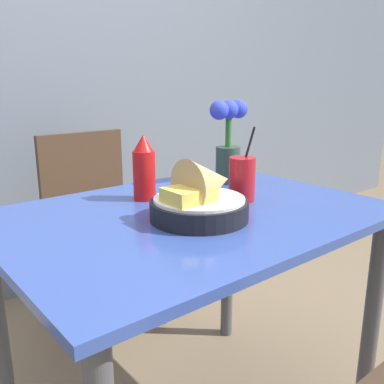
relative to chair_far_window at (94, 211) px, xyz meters
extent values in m
cube|color=slate|center=(-0.11, 0.42, 0.80)|extent=(7.00, 0.06, 2.60)
cube|color=#334C9E|center=(-0.11, -0.83, 0.21)|extent=(1.03, 0.75, 0.02)
cylinder|color=#4C4C51|center=(0.34, -1.15, -0.15)|extent=(0.05, 0.05, 0.70)
cylinder|color=#4C4C51|center=(-0.57, -0.52, -0.15)|extent=(0.05, 0.05, 0.70)
cylinder|color=#4C4C51|center=(0.34, -0.52, -0.15)|extent=(0.05, 0.05, 0.70)
cylinder|color=#473323|center=(-0.18, -0.28, -0.30)|extent=(0.03, 0.03, 0.41)
cylinder|color=#473323|center=(0.18, -0.28, -0.30)|extent=(0.03, 0.03, 0.41)
cylinder|color=#473323|center=(-0.18, 0.08, -0.30)|extent=(0.03, 0.03, 0.41)
cylinder|color=#473323|center=(0.18, 0.08, -0.30)|extent=(0.03, 0.03, 0.41)
cube|color=#473323|center=(0.00, -0.10, -0.08)|extent=(0.40, 0.40, 0.02)
cube|color=#473323|center=(0.00, 0.09, 0.14)|extent=(0.40, 0.03, 0.42)
cylinder|color=black|center=(-0.14, -0.90, 0.25)|extent=(0.25, 0.25, 0.05)
cylinder|color=white|center=(-0.14, -0.90, 0.28)|extent=(0.23, 0.23, 0.01)
cone|color=tan|center=(-0.11, -0.90, 0.32)|extent=(0.14, 0.14, 0.14)
cube|color=#E5C14C|center=(-0.19, -0.92, 0.30)|extent=(0.11, 0.09, 0.04)
cylinder|color=red|center=(-0.15, -0.65, 0.30)|extent=(0.07, 0.07, 0.15)
cone|color=red|center=(-0.15, -0.65, 0.40)|extent=(0.06, 0.06, 0.05)
cylinder|color=red|center=(0.07, -0.85, 0.29)|extent=(0.08, 0.08, 0.13)
cylinder|color=black|center=(0.07, -0.85, 0.28)|extent=(0.07, 0.07, 0.11)
cylinder|color=black|center=(0.08, -0.85, 0.35)|extent=(0.01, 0.07, 0.20)
cylinder|color=#2D4738|center=(0.20, -0.66, 0.29)|extent=(0.08, 0.08, 0.13)
cylinder|color=#33722D|center=(0.20, -0.66, 0.41)|extent=(0.02, 0.02, 0.11)
sphere|color=blue|center=(0.20, -0.66, 0.48)|extent=(0.06, 0.06, 0.06)
sphere|color=blue|center=(0.15, -0.66, 0.48)|extent=(0.06, 0.06, 0.06)
sphere|color=blue|center=(0.24, -0.66, 0.48)|extent=(0.06, 0.06, 0.06)
camera|label=1|loc=(-0.82, -1.70, 0.58)|focal=40.00mm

